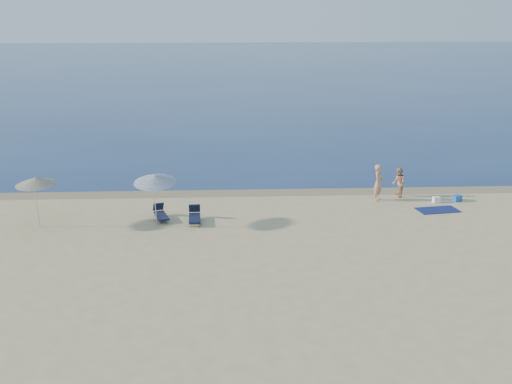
% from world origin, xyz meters
% --- Properties ---
extents(sea, '(240.00, 160.00, 0.01)m').
position_xyz_m(sea, '(0.00, 100.00, 0.00)').
color(sea, navy).
rests_on(sea, ground).
extents(wet_sand_strip, '(240.00, 1.60, 0.00)m').
position_xyz_m(wet_sand_strip, '(0.00, 19.40, 0.00)').
color(wet_sand_strip, '#847254').
rests_on(wet_sand_strip, ground).
extents(person_left, '(0.74, 0.83, 1.91)m').
position_xyz_m(person_left, '(2.44, 17.62, 0.96)').
color(person_left, tan).
rests_on(person_left, ground).
extents(person_right, '(0.61, 0.77, 1.56)m').
position_xyz_m(person_right, '(3.67, 18.20, 0.78)').
color(person_right, tan).
rests_on(person_right, ground).
extents(beach_towel, '(2.15, 1.41, 0.03)m').
position_xyz_m(beach_towel, '(5.01, 15.75, 0.02)').
color(beach_towel, '#0F174E').
rests_on(beach_towel, ground).
extents(white_bag, '(0.37, 0.32, 0.29)m').
position_xyz_m(white_bag, '(5.37, 17.07, 0.15)').
color(white_bag, white).
rests_on(white_bag, ground).
extents(blue_cooler, '(0.54, 0.47, 0.32)m').
position_xyz_m(blue_cooler, '(6.51, 17.25, 0.16)').
color(blue_cooler, '#2055AF').
rests_on(blue_cooler, ground).
extents(umbrella_near, '(2.13, 2.15, 2.56)m').
position_xyz_m(umbrella_near, '(-8.66, 14.22, 2.20)').
color(umbrella_near, silver).
rests_on(umbrella_near, ground).
extents(umbrella_far, '(2.28, 2.29, 2.41)m').
position_xyz_m(umbrella_far, '(-14.03, 14.38, 2.12)').
color(umbrella_far, silver).
rests_on(umbrella_far, ground).
extents(lounger_left, '(0.91, 1.61, 0.68)m').
position_xyz_m(lounger_left, '(-8.55, 15.05, 0.25)').
color(lounger_left, '#131A36').
rests_on(lounger_left, ground).
extents(lounger_right, '(0.61, 1.66, 0.72)m').
position_xyz_m(lounger_right, '(-6.93, 14.56, 0.26)').
color(lounger_right, '#121832').
rests_on(lounger_right, ground).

